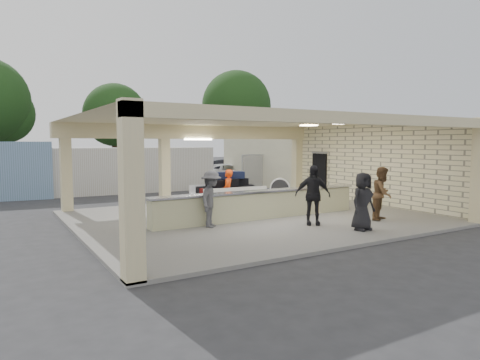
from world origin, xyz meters
TOP-DOWN VIEW (x-y plane):
  - ground at (0.00, 0.00)m, footprint 120.00×120.00m
  - pavilion at (0.21, 0.66)m, footprint 12.01×10.00m
  - baggage_counter at (0.00, -0.50)m, footprint 8.20×0.58m
  - luggage_cart at (-0.18, 1.59)m, footprint 2.72×1.83m
  - drum_fan at (3.43, 3.04)m, footprint 0.91×0.79m
  - baggage_handler at (-0.46, 1.01)m, footprint 0.63×0.67m
  - passenger_a at (3.41, -2.87)m, footprint 0.96×0.70m
  - passenger_b at (0.80, -2.32)m, footprint 1.17×0.96m
  - passenger_c at (-2.16, -1.00)m, footprint 1.12×1.07m
  - passenger_d at (1.53, -3.75)m, footprint 0.87×0.39m
  - car_white_a at (6.36, 13.28)m, footprint 4.55×2.35m
  - car_white_b at (12.38, 13.72)m, footprint 4.73×2.44m
  - car_dark at (7.60, 14.88)m, footprint 4.64×3.82m
  - container_white at (-2.30, 10.80)m, footprint 11.39×2.57m
  - fence at (11.00, 9.00)m, footprint 12.06×0.06m
  - tree_mid at (2.32, 26.16)m, footprint 6.00×5.60m
  - tree_right at (14.32, 25.16)m, footprint 7.20×7.00m
  - adjacent_building at (9.50, 10.00)m, footprint 6.00×8.00m

SIDE VIEW (x-z plane):
  - ground at x=0.00m, z-range 0.00..0.00m
  - baggage_counter at x=0.00m, z-range 0.10..1.08m
  - car_white_a at x=6.36m, z-range 0.00..1.27m
  - drum_fan at x=3.43m, z-range 0.14..1.15m
  - car_white_b at x=12.38m, z-range 0.00..1.42m
  - car_dark at x=7.60m, z-range 0.00..1.50m
  - baggage_handler at x=-0.46m, z-range 0.10..1.74m
  - luggage_cart at x=-0.18m, z-range 0.17..1.68m
  - passenger_d at x=1.53m, z-range 0.10..1.84m
  - passenger_c at x=-2.16m, z-range 0.10..1.88m
  - passenger_a at x=3.41m, z-range 0.10..1.91m
  - fence at x=11.00m, z-range 0.04..2.07m
  - passenger_b at x=0.80m, z-range 0.10..2.02m
  - container_white at x=-2.30m, z-range 0.00..2.46m
  - pavilion at x=0.21m, z-range -0.43..3.12m
  - adjacent_building at x=9.50m, z-range 0.00..3.20m
  - tree_mid at x=2.32m, z-range 0.96..8.96m
  - tree_right at x=14.32m, z-range 1.21..11.21m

